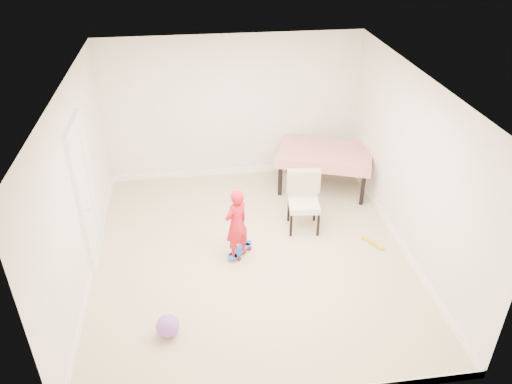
{
  "coord_description": "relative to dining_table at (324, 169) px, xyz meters",
  "views": [
    {
      "loc": [
        -0.72,
        -5.75,
        4.57
      ],
      "look_at": [
        0.1,
        0.2,
        0.95
      ],
      "focal_mm": 35.0,
      "sensor_mm": 36.0,
      "label": 1
    }
  ],
  "objects": [
    {
      "name": "wall_front",
      "position": [
        -1.52,
        -4.24,
        0.93
      ],
      "size": [
        4.5,
        0.04,
        2.6
      ],
      "primitive_type": "cube",
      "color": "silver",
      "rests_on": "ground"
    },
    {
      "name": "baseboard_left",
      "position": [
        -3.76,
        -1.76,
        -0.31
      ],
      "size": [
        0.02,
        5.0,
        0.12
      ],
      "primitive_type": "cube",
      "color": "white",
      "rests_on": "ground"
    },
    {
      "name": "dining_chair",
      "position": [
        -0.63,
        -1.19,
        0.1
      ],
      "size": [
        0.57,
        0.65,
        0.94
      ],
      "primitive_type": null,
      "rotation": [
        0.0,
        0.0,
        -0.1
      ],
      "color": "beige",
      "rests_on": "ground"
    },
    {
      "name": "door",
      "position": [
        -3.74,
        -1.46,
        0.65
      ],
      "size": [
        0.11,
        0.94,
        2.11
      ],
      "primitive_type": "cube",
      "color": "white",
      "rests_on": "ground"
    },
    {
      "name": "baseboard_right",
      "position": [
        0.72,
        -1.76,
        -0.31
      ],
      "size": [
        0.02,
        5.0,
        0.12
      ],
      "primitive_type": "cube",
      "color": "white",
      "rests_on": "ground"
    },
    {
      "name": "wall_left",
      "position": [
        -3.75,
        -1.76,
        0.93
      ],
      "size": [
        0.04,
        5.0,
        2.6
      ],
      "primitive_type": "cube",
      "color": "silver",
      "rests_on": "ground"
    },
    {
      "name": "ground",
      "position": [
        -1.52,
        -1.76,
        -0.37
      ],
      "size": [
        5.0,
        5.0,
        0.0
      ],
      "primitive_type": "plane",
      "color": "#C7B18A",
      "rests_on": "ground"
    },
    {
      "name": "child",
      "position": [
        -1.73,
        -1.78,
        0.17
      ],
      "size": [
        0.48,
        0.45,
        1.09
      ],
      "primitive_type": "imported",
      "rotation": [
        0.0,
        0.0,
        3.78
      ],
      "color": "red",
      "rests_on": "ground"
    },
    {
      "name": "baseboard_back",
      "position": [
        -1.52,
        0.73,
        -0.31
      ],
      "size": [
        4.5,
        0.02,
        0.12
      ],
      "primitive_type": "cube",
      "color": "white",
      "rests_on": "ground"
    },
    {
      "name": "skateboard",
      "position": [
        -1.68,
        -1.7,
        -0.33
      ],
      "size": [
        0.49,
        0.53,
        0.08
      ],
      "primitive_type": null,
      "rotation": [
        0.0,
        0.0,
        0.88
      ],
      "color": "blue",
      "rests_on": "ground"
    },
    {
      "name": "ceiling",
      "position": [
        -1.52,
        -1.76,
        2.21
      ],
      "size": [
        4.5,
        5.0,
        0.04
      ],
      "primitive_type": "cube",
      "color": "silver",
      "rests_on": "wall_back"
    },
    {
      "name": "balloon",
      "position": [
        -2.7,
        -3.15,
        -0.23
      ],
      "size": [
        0.28,
        0.28,
        0.28
      ],
      "primitive_type": "sphere",
      "color": "#9153C8",
      "rests_on": "ground"
    },
    {
      "name": "dining_table",
      "position": [
        0.0,
        0.0,
        0.0
      ],
      "size": [
        1.85,
        1.5,
        0.75
      ],
      "primitive_type": null,
      "rotation": [
        0.0,
        0.0,
        -0.36
      ],
      "color": "red",
      "rests_on": "ground"
    },
    {
      "name": "wall_back",
      "position": [
        -1.52,
        0.72,
        0.93
      ],
      "size": [
        4.5,
        0.04,
        2.6
      ],
      "primitive_type": "cube",
      "color": "silver",
      "rests_on": "ground"
    },
    {
      "name": "foam_toy",
      "position": [
        0.33,
        -1.76,
        -0.34
      ],
      "size": [
        0.25,
        0.38,
        0.06
      ],
      "primitive_type": "cylinder",
      "rotation": [
        1.57,
        0.0,
        0.53
      ],
      "color": "gold",
      "rests_on": "ground"
    },
    {
      "name": "wall_right",
      "position": [
        0.71,
        -1.76,
        0.93
      ],
      "size": [
        0.04,
        5.0,
        2.6
      ],
      "primitive_type": "cube",
      "color": "silver",
      "rests_on": "ground"
    }
  ]
}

